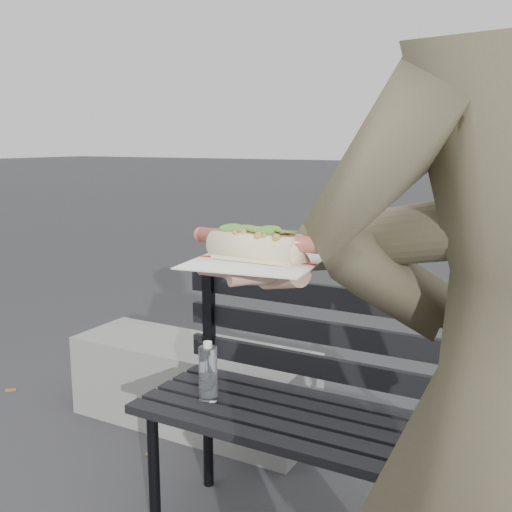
# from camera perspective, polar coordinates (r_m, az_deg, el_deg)

# --- Properties ---
(park_bench) EXTENTS (1.50, 0.44, 0.88)m
(park_bench) POSITION_cam_1_polar(r_m,az_deg,el_deg) (2.00, 9.99, -13.95)
(park_bench) COLOR black
(park_bench) RESTS_ON ground
(concrete_block) EXTENTS (1.20, 0.40, 0.40)m
(concrete_block) POSITION_cam_1_polar(r_m,az_deg,el_deg) (2.98, -6.03, -12.07)
(concrete_block) COLOR slate
(concrete_block) RESTS_ON ground
(held_hotdog) EXTENTS (0.63, 0.32, 0.20)m
(held_hotdog) POSITION_cam_1_polar(r_m,az_deg,el_deg) (0.90, 13.14, 1.69)
(held_hotdog) COLOR #4C4B33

